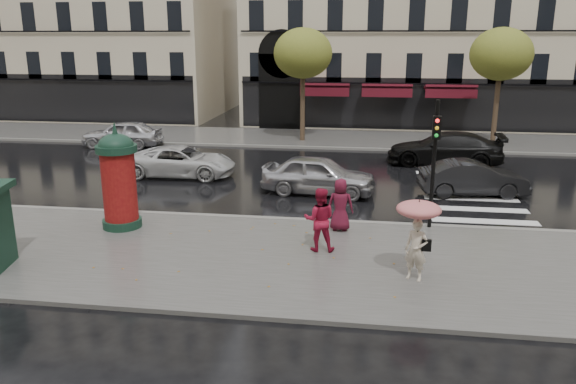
% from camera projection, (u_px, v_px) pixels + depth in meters
% --- Properties ---
extents(ground, '(160.00, 160.00, 0.00)m').
position_uv_depth(ground, '(298.00, 255.00, 16.33)').
color(ground, black).
rests_on(ground, ground).
extents(near_sidewalk, '(90.00, 7.00, 0.12)m').
position_uv_depth(near_sidewalk, '(296.00, 260.00, 15.84)').
color(near_sidewalk, '#474744').
rests_on(near_sidewalk, ground).
extents(far_sidewalk, '(90.00, 6.00, 0.12)m').
position_uv_depth(far_sidewalk, '(337.00, 139.00, 34.43)').
color(far_sidewalk, '#474744').
rests_on(far_sidewalk, ground).
extents(near_kerb, '(90.00, 0.25, 0.14)m').
position_uv_depth(near_kerb, '(309.00, 221.00, 19.17)').
color(near_kerb, slate).
rests_on(near_kerb, ground).
extents(far_kerb, '(90.00, 0.25, 0.14)m').
position_uv_depth(far_kerb, '(333.00, 148.00, 31.57)').
color(far_kerb, slate).
rests_on(far_kerb, ground).
extents(zebra_crossing, '(3.60, 11.75, 0.01)m').
position_uv_depth(zebra_crossing, '(460.00, 181.00, 24.66)').
color(zebra_crossing, silver).
rests_on(zebra_crossing, ground).
extents(tree_far_left, '(3.40, 3.40, 6.64)m').
position_uv_depth(tree_far_left, '(303.00, 54.00, 32.38)').
color(tree_far_left, '#38281C').
rests_on(tree_far_left, ground).
extents(tree_far_right, '(3.40, 3.40, 6.64)m').
position_uv_depth(tree_far_right, '(501.00, 55.00, 30.87)').
color(tree_far_right, '#38281C').
rests_on(tree_far_right, ground).
extents(woman_umbrella, '(1.12, 1.12, 2.15)m').
position_uv_depth(woman_umbrella, '(418.00, 227.00, 14.08)').
color(woman_umbrella, beige).
rests_on(woman_umbrella, near_sidewalk).
extents(woman_red, '(0.96, 0.77, 1.88)m').
position_uv_depth(woman_red, '(320.00, 219.00, 16.18)').
color(woman_red, maroon).
rests_on(woman_red, near_sidewalk).
extents(man_burgundy, '(0.83, 0.54, 1.70)m').
position_uv_depth(man_burgundy, '(340.00, 205.00, 17.90)').
color(man_burgundy, '#561123').
rests_on(man_burgundy, near_sidewalk).
extents(morris_column, '(1.29, 1.29, 3.48)m').
position_uv_depth(morris_column, '(119.00, 177.00, 18.00)').
color(morris_column, '#122F21').
rests_on(morris_column, near_sidewalk).
extents(traffic_light, '(0.27, 0.39, 4.14)m').
position_uv_depth(traffic_light, '(435.00, 152.00, 17.67)').
color(traffic_light, black).
rests_on(traffic_light, near_sidewalk).
extents(car_silver, '(4.74, 2.35, 1.55)m').
position_uv_depth(car_silver, '(319.00, 175.00, 22.54)').
color(car_silver, '#ABABB0').
rests_on(car_silver, ground).
extents(car_darkgrey, '(4.35, 1.95, 1.39)m').
position_uv_depth(car_darkgrey, '(473.00, 178.00, 22.34)').
color(car_darkgrey, black).
rests_on(car_darkgrey, ground).
extents(car_white, '(4.94, 2.33, 1.36)m').
position_uv_depth(car_white, '(181.00, 161.00, 25.38)').
color(car_white, silver).
rests_on(car_white, ground).
extents(car_black, '(5.66, 2.55, 1.61)m').
position_uv_depth(car_black, '(445.00, 149.00, 27.63)').
color(car_black, black).
rests_on(car_black, ground).
extents(car_far_silver, '(4.60, 2.09, 1.53)m').
position_uv_depth(car_far_silver, '(122.00, 134.00, 32.07)').
color(car_far_silver, silver).
rests_on(car_far_silver, ground).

